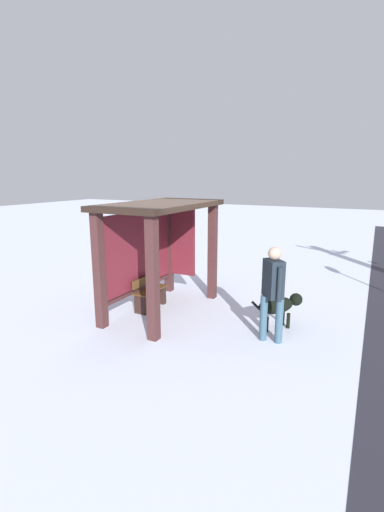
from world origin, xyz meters
TOP-DOWN VIEW (x-y plane):
  - ground_plane at (0.00, 0.00)m, footprint 60.00×60.00m
  - bus_shelter at (0.09, 0.18)m, footprint 3.07×1.64m
  - bench_left_inside at (0.00, 0.35)m, footprint 0.96×0.35m
  - person_walking at (-0.41, -2.61)m, footprint 0.51×0.49m
  - dog at (0.26, -2.58)m, footprint 0.91×0.85m

SIDE VIEW (x-z plane):
  - ground_plane at x=0.00m, z-range 0.00..0.00m
  - bench_left_inside at x=0.00m, z-range -0.04..0.70m
  - dog at x=0.26m, z-range 0.14..0.82m
  - person_walking at x=-0.41m, z-range 0.16..1.95m
  - bus_shelter at x=0.09m, z-range 0.53..2.99m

